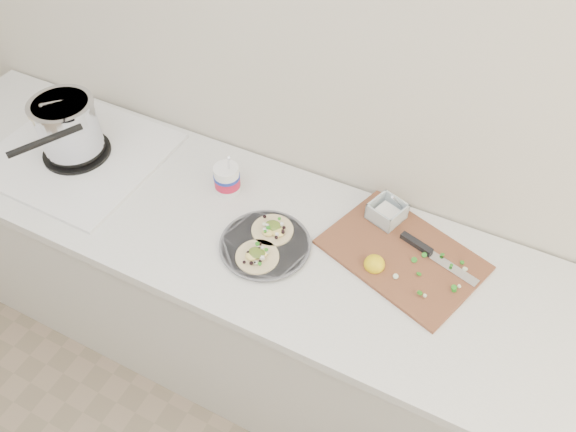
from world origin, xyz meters
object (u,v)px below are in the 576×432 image
at_px(taco_plate, 265,243).
at_px(cutboard, 403,249).
at_px(tub, 227,177).
at_px(stove, 72,136).

xyz_separation_m(taco_plate, cutboard, (0.39, 0.17, 0.00)).
relative_size(taco_plate, tub, 1.44).
relative_size(stove, taco_plate, 2.08).
height_order(tub, cutboard, tub).
bearing_deg(taco_plate, cutboard, 23.73).
distance_m(stove, taco_plate, 0.82).
height_order(stove, tub, stove).
bearing_deg(cutboard, taco_plate, -137.67).
relative_size(tub, cutboard, 0.37).
relative_size(stove, tub, 2.99).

